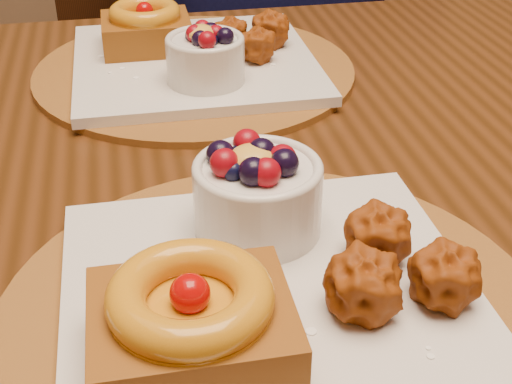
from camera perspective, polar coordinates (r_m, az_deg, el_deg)
dining_table at (r=0.71m, az=-2.48°, el=-3.04°), size 1.60×0.90×0.76m
place_setting_near at (r=0.48m, az=0.83°, el=-7.26°), size 0.38×0.38×0.09m
place_setting_far at (r=0.86m, az=-5.09°, el=10.74°), size 0.38×0.38×0.08m
chair_far at (r=1.49m, az=-7.17°, el=9.03°), size 0.49×0.49×0.92m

